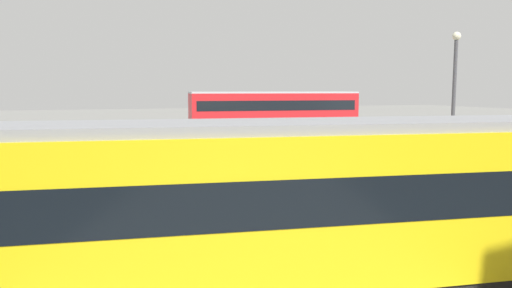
{
  "coord_description": "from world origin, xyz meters",
  "views": [
    {
      "loc": [
        8.19,
        25.32,
        4.13
      ],
      "look_at": [
        0.99,
        6.26,
        1.82
      ],
      "focal_mm": 33.97,
      "sensor_mm": 36.0,
      "label": 1
    }
  ],
  "objects_px": {
    "double_decker_bus": "(273,123)",
    "tram_yellow": "(291,202)",
    "street_lamp": "(454,96)",
    "pedestrian_near_railing": "(222,165)",
    "pedestrian_crossing": "(333,169)",
    "info_sign": "(39,152)"
  },
  "relations": [
    {
      "from": "pedestrian_crossing",
      "to": "street_lamp",
      "type": "xyz_separation_m",
      "value": [
        -5.68,
        0.35,
        2.92
      ]
    },
    {
      "from": "pedestrian_near_railing",
      "to": "double_decker_bus",
      "type": "bearing_deg",
      "value": -124.77
    },
    {
      "from": "info_sign",
      "to": "street_lamp",
      "type": "distance_m",
      "value": 17.27
    },
    {
      "from": "pedestrian_near_railing",
      "to": "street_lamp",
      "type": "height_order",
      "value": "street_lamp"
    },
    {
      "from": "info_sign",
      "to": "street_lamp",
      "type": "bearing_deg",
      "value": 166.3
    },
    {
      "from": "tram_yellow",
      "to": "pedestrian_crossing",
      "type": "relative_size",
      "value": 7.79
    },
    {
      "from": "double_decker_bus",
      "to": "street_lamp",
      "type": "distance_m",
      "value": 12.23
    },
    {
      "from": "pedestrian_crossing",
      "to": "info_sign",
      "type": "bearing_deg",
      "value": -18.68
    },
    {
      "from": "info_sign",
      "to": "street_lamp",
      "type": "relative_size",
      "value": 0.37
    },
    {
      "from": "double_decker_bus",
      "to": "tram_yellow",
      "type": "xyz_separation_m",
      "value": [
        7.64,
        19.14,
        -0.23
      ]
    },
    {
      "from": "info_sign",
      "to": "pedestrian_crossing",
      "type": "bearing_deg",
      "value": 161.32
    },
    {
      "from": "info_sign",
      "to": "street_lamp",
      "type": "height_order",
      "value": "street_lamp"
    },
    {
      "from": "pedestrian_crossing",
      "to": "tram_yellow",
      "type": "bearing_deg",
      "value": 55.16
    },
    {
      "from": "street_lamp",
      "to": "tram_yellow",
      "type": "bearing_deg",
      "value": 34.11
    },
    {
      "from": "pedestrian_near_railing",
      "to": "info_sign",
      "type": "xyz_separation_m",
      "value": [
        7.13,
        -1.08,
        0.79
      ]
    },
    {
      "from": "double_decker_bus",
      "to": "street_lamp",
      "type": "xyz_separation_m",
      "value": [
        -3.56,
        11.56,
        1.81
      ]
    },
    {
      "from": "pedestrian_near_railing",
      "to": "street_lamp",
      "type": "bearing_deg",
      "value": 162.61
    },
    {
      "from": "tram_yellow",
      "to": "pedestrian_crossing",
      "type": "distance_m",
      "value": 9.7
    },
    {
      "from": "pedestrian_near_railing",
      "to": "street_lamp",
      "type": "xyz_separation_m",
      "value": [
        -9.51,
        2.98,
        2.94
      ]
    },
    {
      "from": "double_decker_bus",
      "to": "pedestrian_near_railing",
      "type": "relative_size",
      "value": 6.93
    },
    {
      "from": "pedestrian_crossing",
      "to": "info_sign",
      "type": "distance_m",
      "value": 11.61
    },
    {
      "from": "tram_yellow",
      "to": "double_decker_bus",
      "type": "bearing_deg",
      "value": -111.76
    }
  ]
}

